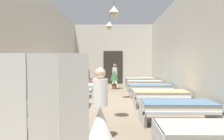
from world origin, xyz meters
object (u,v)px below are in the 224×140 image
object	(u,v)px
bed_right_row_2	(161,95)
nurse_mid_aisle	(100,114)
bed_left_row_3	(73,87)
patient_seated_primary	(87,75)
potted_plant	(114,77)
nurse_near_aisle	(115,79)
bed_right_row_1	(178,107)
bed_right_row_4	(145,83)
bed_right_row_0	(216,134)
bed_left_row_2	(61,94)
bed_left_row_4	(80,83)
bed_left_row_1	(41,106)
privacy_screen	(43,116)
bed_right_row_3	(151,88)
bed_left_row_5	(85,80)
bed_right_row_5	(140,80)

from	to	relation	value
bed_right_row_2	nurse_mid_aisle	bearing A→B (deg)	-122.59
bed_left_row_3	patient_seated_primary	xyz separation A→B (m)	(0.35, 1.99, 0.43)
bed_left_row_3	potted_plant	world-z (taller)	potted_plant
nurse_near_aisle	patient_seated_primary	world-z (taller)	nurse_near_aisle
bed_right_row_2	patient_seated_primary	distance (m)	5.04
bed_right_row_1	bed_right_row_4	distance (m)	5.70
bed_right_row_0	bed_left_row_2	world-z (taller)	same
bed_right_row_0	bed_left_row_4	xyz separation A→B (m)	(-3.53, 7.60, 0.00)
bed_right_row_4	nurse_near_aisle	xyz separation A→B (m)	(-1.63, 1.68, 0.09)
bed_left_row_1	nurse_near_aisle	world-z (taller)	nurse_near_aisle
bed_left_row_3	privacy_screen	size ratio (longest dim) A/B	1.12
bed_right_row_1	bed_right_row_4	bearing A→B (deg)	90.00
bed_right_row_1	patient_seated_primary	bearing A→B (deg)	118.79
bed_right_row_1	bed_left_row_3	world-z (taller)	same
bed_right_row_3	nurse_mid_aisle	bearing A→B (deg)	-111.33
bed_left_row_2	bed_left_row_5	distance (m)	5.70
bed_left_row_2	bed_right_row_4	world-z (taller)	same
potted_plant	bed_left_row_2	bearing A→B (deg)	-111.95
nurse_mid_aisle	bed_right_row_4	bearing A→B (deg)	128.76
bed_left_row_2	bed_right_row_5	bearing A→B (deg)	58.23
bed_right_row_2	bed_right_row_5	bearing A→B (deg)	90.00
bed_right_row_2	bed_right_row_4	xyz separation A→B (m)	(0.00, 3.80, 0.00)
bed_left_row_5	bed_right_row_5	size ratio (longest dim) A/B	1.00
bed_right_row_2	bed_left_row_5	xyz separation A→B (m)	(-3.53, 5.70, 0.00)
bed_right_row_3	privacy_screen	size ratio (longest dim) A/B	1.12
bed_right_row_5	privacy_screen	bearing A→B (deg)	-104.49
potted_plant	nurse_near_aisle	bearing A→B (deg)	87.75
potted_plant	bed_right_row_3	bearing A→B (deg)	-58.60
bed_right_row_4	nurse_mid_aisle	xyz separation A→B (m)	(-1.91, -6.78, 0.09)
bed_right_row_2	bed_left_row_4	distance (m)	5.19
bed_left_row_5	patient_seated_primary	world-z (taller)	patient_seated_primary
nurse_near_aisle	nurse_mid_aisle	distance (m)	8.46
patient_seated_primary	potted_plant	bearing A→B (deg)	26.11
bed_left_row_2	bed_right_row_2	bearing A→B (deg)	0.00
bed_right_row_0	privacy_screen	xyz separation A→B (m)	(-2.58, -0.48, 0.41)
bed_left_row_2	bed_left_row_3	xyz separation A→B (m)	(0.00, 1.90, 0.00)
nurse_mid_aisle	patient_seated_primary	bearing A→B (deg)	154.97
nurse_mid_aisle	bed_left_row_5	bearing A→B (deg)	155.05
bed_left_row_4	bed_right_row_2	bearing A→B (deg)	-47.11
bed_left_row_1	patient_seated_primary	distance (m)	5.81
bed_left_row_4	bed_right_row_5	xyz separation A→B (m)	(3.53, 1.90, 0.00)
bed_right_row_5	patient_seated_primary	bearing A→B (deg)	-150.28
bed_right_row_5	privacy_screen	world-z (taller)	privacy_screen
patient_seated_primary	nurse_near_aisle	bearing A→B (deg)	45.78
bed_right_row_3	potted_plant	size ratio (longest dim) A/B	1.71
bed_left_row_3	nurse_mid_aisle	xyz separation A→B (m)	(1.62, -4.88, 0.09)
bed_right_row_0	bed_right_row_1	world-z (taller)	same
bed_right_row_4	nurse_near_aisle	size ratio (longest dim) A/B	1.28
bed_right_row_4	bed_left_row_5	xyz separation A→B (m)	(-3.53, 1.90, 0.00)
bed_right_row_5	nurse_near_aisle	size ratio (longest dim) A/B	1.28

